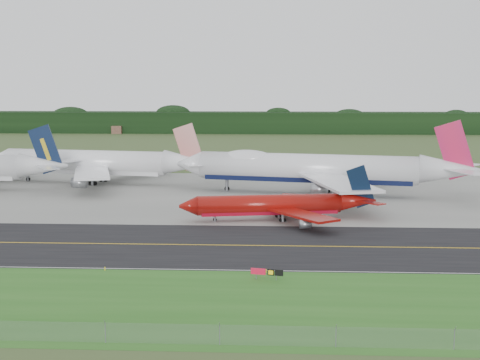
% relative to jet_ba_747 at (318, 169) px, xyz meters
% --- Properties ---
extents(ground, '(600.00, 600.00, 0.00)m').
position_rel_jet_ba_747_xyz_m(ground, '(-10.27, -50.82, -6.46)').
color(ground, '#2E4821').
rests_on(ground, ground).
extents(grass_verge, '(400.00, 30.00, 0.01)m').
position_rel_jet_ba_747_xyz_m(grass_verge, '(-10.27, -85.82, -6.46)').
color(grass_verge, '#265E1B').
rests_on(grass_verge, ground).
extents(taxiway, '(400.00, 32.00, 0.02)m').
position_rel_jet_ba_747_xyz_m(taxiway, '(-10.27, -54.82, -6.45)').
color(taxiway, black).
rests_on(taxiway, ground).
extents(apron, '(400.00, 78.00, 0.01)m').
position_rel_jet_ba_747_xyz_m(apron, '(-10.27, 0.18, -6.45)').
color(apron, slate).
rests_on(apron, ground).
extents(taxiway_centreline, '(400.00, 0.40, 0.00)m').
position_rel_jet_ba_747_xyz_m(taxiway_centreline, '(-10.27, -54.82, -6.43)').
color(taxiway_centreline, gold).
rests_on(taxiway_centreline, taxiway).
extents(taxiway_edge_line, '(400.00, 0.25, 0.00)m').
position_rel_jet_ba_747_xyz_m(taxiway_edge_line, '(-10.27, -70.32, -6.43)').
color(taxiway_edge_line, silver).
rests_on(taxiway_edge_line, taxiway).
extents(perimeter_fence, '(320.00, 0.10, 320.00)m').
position_rel_jet_ba_747_xyz_m(perimeter_fence, '(-10.27, -98.82, -5.36)').
color(perimeter_fence, slate).
rests_on(perimeter_fence, ground).
extents(horizon_treeline, '(700.00, 25.00, 12.00)m').
position_rel_jet_ba_747_xyz_m(horizon_treeline, '(-10.27, 222.95, -0.99)').
color(horizon_treeline, black).
rests_on(horizon_treeline, ground).
extents(jet_ba_747, '(75.12, 61.35, 18.98)m').
position_rel_jet_ba_747_xyz_m(jet_ba_747, '(0.00, 0.00, 0.00)').
color(jet_ba_747, silver).
rests_on(jet_ba_747, ground).
extents(jet_red_737, '(40.28, 32.43, 10.91)m').
position_rel_jet_ba_747_xyz_m(jet_red_737, '(-9.45, -32.32, -3.45)').
color(jet_red_737, maroon).
rests_on(jet_red_737, ground).
extents(jet_star_tail, '(64.72, 53.54, 17.10)m').
position_rel_jet_ba_747_xyz_m(jet_star_tail, '(-59.72, 15.94, -0.76)').
color(jet_star_tail, white).
rests_on(jet_star_tail, ground).
extents(taxiway_sign, '(4.51, 1.07, 1.52)m').
position_rel_jet_ba_747_xyz_m(taxiway_sign, '(-11.67, -74.83, -5.39)').
color(taxiway_sign, slate).
rests_on(taxiway_sign, ground).
extents(edge_marker_left, '(0.16, 0.16, 0.50)m').
position_rel_jet_ba_747_xyz_m(edge_marker_left, '(-35.36, -71.32, -6.21)').
color(edge_marker_left, yellow).
rests_on(edge_marker_left, ground).
extents(edge_marker_center, '(0.16, 0.16, 0.50)m').
position_rel_jet_ba_747_xyz_m(edge_marker_center, '(-11.79, -71.32, -6.21)').
color(edge_marker_center, yellow).
rests_on(edge_marker_center, ground).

